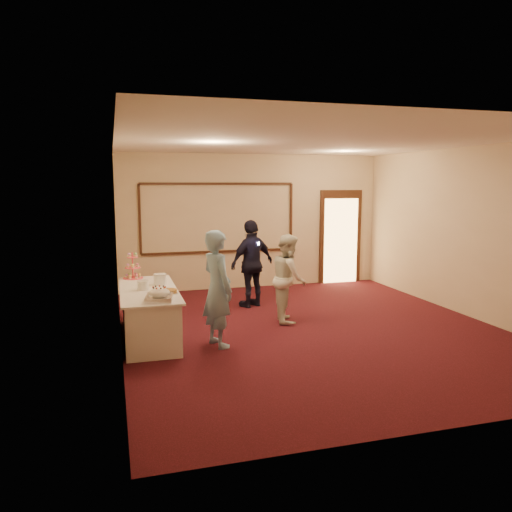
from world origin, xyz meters
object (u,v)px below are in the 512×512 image
(plate_stack_b, at_px, (160,279))
(man, at_px, (218,289))
(plate_stack_a, at_px, (143,285))
(pavlova_tray, at_px, (159,295))
(guest, at_px, (252,264))
(buffet_table, at_px, (149,314))
(tart, at_px, (168,292))
(cupcake_stand, at_px, (133,268))
(woman, at_px, (289,278))

(plate_stack_b, distance_m, man, 1.17)
(plate_stack_a, height_order, plate_stack_b, plate_stack_b)
(pavlova_tray, xyz_separation_m, plate_stack_a, (-0.17, 0.76, -0.01))
(guest, bearing_deg, buffet_table, 11.76)
(tart, distance_m, man, 0.72)
(plate_stack_b, distance_m, guest, 2.21)
(buffet_table, bearing_deg, cupcake_stand, 101.00)
(pavlova_tray, xyz_separation_m, cupcake_stand, (-0.28, 1.73, 0.10))
(tart, distance_m, woman, 2.25)
(plate_stack_a, bearing_deg, tart, -48.04)
(man, relative_size, guest, 1.02)
(pavlova_tray, bearing_deg, guest, 49.38)
(plate_stack_a, xyz_separation_m, tart, (0.33, -0.37, -0.04))
(pavlova_tray, height_order, plate_stack_a, pavlova_tray)
(cupcake_stand, xyz_separation_m, plate_stack_b, (0.39, -0.66, -0.09))
(pavlova_tray, xyz_separation_m, woman, (2.28, 1.12, -0.10))
(pavlova_tray, distance_m, cupcake_stand, 1.76)
(buffet_table, bearing_deg, plate_stack_a, -160.78)
(plate_stack_a, bearing_deg, guest, 35.59)
(plate_stack_b, distance_m, woman, 2.18)
(pavlova_tray, relative_size, guest, 0.32)
(plate_stack_b, height_order, tart, plate_stack_b)
(plate_stack_a, height_order, man, man)
(buffet_table, relative_size, man, 1.28)
(woman, bearing_deg, buffet_table, 110.02)
(woman, bearing_deg, plate_stack_a, 110.40)
(woman, distance_m, guest, 1.21)
(buffet_table, distance_m, plate_stack_a, 0.46)
(cupcake_stand, distance_m, woman, 2.64)
(cupcake_stand, distance_m, tart, 1.42)
(buffet_table, distance_m, man, 1.22)
(pavlova_tray, distance_m, man, 0.86)
(man, bearing_deg, cupcake_stand, 18.35)
(man, bearing_deg, tart, 54.32)
(pavlova_tray, distance_m, woman, 2.55)
(guest, bearing_deg, tart, 22.16)
(plate_stack_b, bearing_deg, plate_stack_a, -132.12)
(buffet_table, relative_size, plate_stack_a, 12.86)
(pavlova_tray, bearing_deg, tart, 67.57)
(buffet_table, xyz_separation_m, woman, (2.38, 0.34, 0.37))
(cupcake_stand, distance_m, guest, 2.31)
(plate_stack_a, distance_m, plate_stack_b, 0.43)
(man, bearing_deg, woman, -73.39)
(plate_stack_a, height_order, guest, guest)
(plate_stack_a, relative_size, tart, 0.56)
(woman, bearing_deg, plate_stack_b, 103.26)
(buffet_table, relative_size, plate_stack_b, 10.51)
(plate_stack_b, relative_size, tart, 0.69)
(guest, bearing_deg, pavlova_tray, 25.03)
(plate_stack_a, distance_m, guest, 2.63)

